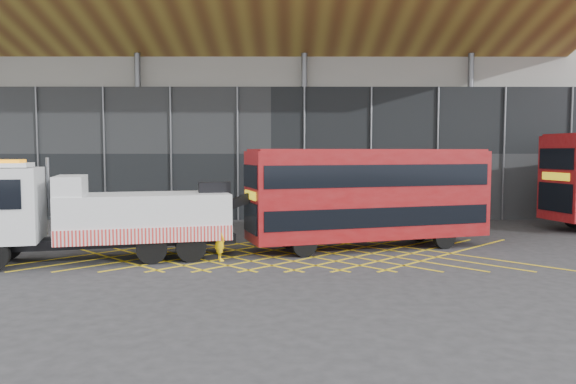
{
  "coord_description": "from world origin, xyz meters",
  "views": [
    {
      "loc": [
        2.95,
        -22.52,
        4.14
      ],
      "look_at": [
        3.0,
        1.5,
        2.4
      ],
      "focal_mm": 35.0,
      "sensor_mm": 36.0,
      "label": 1
    }
  ],
  "objects": [
    {
      "name": "ground_plane",
      "position": [
        0.0,
        0.0,
        0.0
      ],
      "size": [
        120.0,
        120.0,
        0.0
      ],
      "primitive_type": "plane",
      "color": "#28282B"
    },
    {
      "name": "road_markings",
      "position": [
        2.4,
        0.0,
        0.01
      ],
      "size": [
        21.56,
        7.16,
        0.01
      ],
      "color": "yellow",
      "rests_on": "ground_plane"
    },
    {
      "name": "construction_building",
      "position": [
        1.92,
        18.4,
        8.98
      ],
      "size": [
        55.0,
        23.97,
        18.0
      ],
      "color": "gray",
      "rests_on": "ground_plane"
    },
    {
      "name": "recovery_truck",
      "position": [
        -4.33,
        -1.52,
        1.81
      ],
      "size": [
        11.2,
        4.91,
        3.91
      ],
      "rotation": [
        0.0,
        0.0,
        0.25
      ],
      "color": "black",
      "rests_on": "ground_plane"
    },
    {
      "name": "bus_towed",
      "position": [
        6.46,
        1.26,
        2.35
      ],
      "size": [
        10.62,
        5.39,
        4.23
      ],
      "rotation": [
        0.0,
        0.0,
        0.3
      ],
      "color": "maroon",
      "rests_on": "ground_plane"
    },
    {
      "name": "worker",
      "position": [
        0.43,
        -1.44,
        0.85
      ],
      "size": [
        0.58,
        0.72,
        1.71
      ],
      "primitive_type": "imported",
      "rotation": [
        0.0,
        0.0,
        1.89
      ],
      "color": "yellow",
      "rests_on": "ground_plane"
    }
  ]
}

